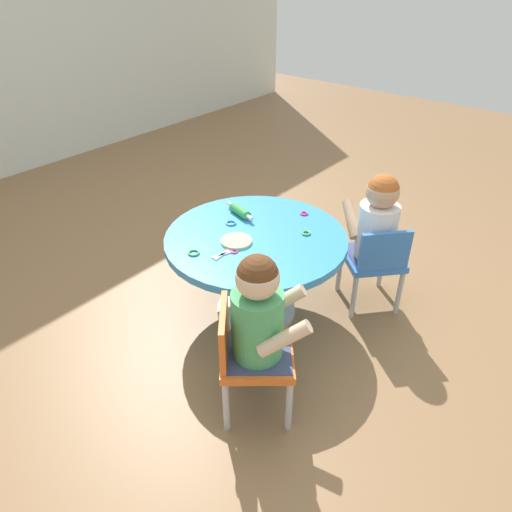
% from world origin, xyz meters
% --- Properties ---
extents(ground_plane, '(10.00, 10.00, 0.00)m').
position_xyz_m(ground_plane, '(0.00, 0.00, 0.00)').
color(ground_plane, olive).
extents(craft_table, '(0.93, 0.93, 0.50)m').
position_xyz_m(craft_table, '(0.00, 0.00, 0.39)').
color(craft_table, silver).
rests_on(craft_table, ground).
extents(child_chair_left, '(0.42, 0.42, 0.54)m').
position_xyz_m(child_chair_left, '(-0.52, -0.39, 0.31)').
color(child_chair_left, '#B7B7BC').
rests_on(child_chair_left, ground).
extents(seated_child_left, '(0.43, 0.44, 0.51)m').
position_xyz_m(seated_child_left, '(-0.49, -0.42, 0.53)').
color(seated_child_left, '#3F4772').
rests_on(seated_child_left, ground).
extents(child_chair_right, '(0.42, 0.42, 0.54)m').
position_xyz_m(child_chair_right, '(0.46, -0.46, 0.31)').
color(child_chair_right, '#B7B7BC').
rests_on(child_chair_right, ground).
extents(seated_child_right, '(0.43, 0.44, 0.51)m').
position_xyz_m(seated_child_right, '(0.49, -0.43, 0.53)').
color(seated_child_right, '#3F4772').
rests_on(seated_child_right, ground).
extents(rolling_pin, '(0.09, 0.23, 0.05)m').
position_xyz_m(rolling_pin, '(0.12, 0.21, 0.52)').
color(rolling_pin, green).
rests_on(rolling_pin, craft_table).
extents(craft_scissors, '(0.14, 0.08, 0.01)m').
position_xyz_m(craft_scissors, '(-0.21, 0.00, 0.50)').
color(craft_scissors, silver).
rests_on(craft_scissors, craft_table).
extents(playdough_blob_0, '(0.16, 0.16, 0.01)m').
position_xyz_m(playdough_blob_0, '(-0.11, 0.03, 0.50)').
color(playdough_blob_0, '#B2E58C').
rests_on(playdough_blob_0, craft_table).
extents(cookie_cutter_0, '(0.05, 0.05, 0.01)m').
position_xyz_m(cookie_cutter_0, '(0.18, -0.19, 0.50)').
color(cookie_cutter_0, '#4CB259').
rests_on(cookie_cutter_0, craft_table).
extents(cookie_cutter_1, '(0.06, 0.06, 0.01)m').
position_xyz_m(cookie_cutter_1, '(0.01, 0.18, 0.50)').
color(cookie_cutter_1, '#3F99D8').
rests_on(cookie_cutter_1, craft_table).
extents(cookie_cutter_2, '(0.05, 0.05, 0.01)m').
position_xyz_m(cookie_cutter_2, '(0.35, -0.06, 0.50)').
color(cookie_cutter_2, '#D83FA5').
rests_on(cookie_cutter_2, craft_table).
extents(cookie_cutter_3, '(0.06, 0.06, 0.01)m').
position_xyz_m(cookie_cutter_3, '(-0.32, 0.12, 0.50)').
color(cookie_cutter_3, '#4CB259').
rests_on(cookie_cutter_3, craft_table).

